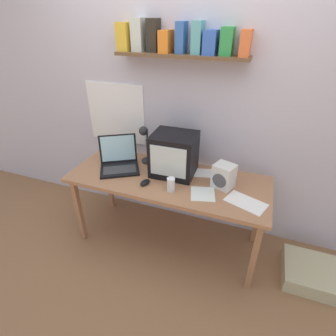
# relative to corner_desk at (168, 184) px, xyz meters

# --- Properties ---
(ground_plane) EXTENTS (12.00, 12.00, 0.00)m
(ground_plane) POSITION_rel_corner_desk_xyz_m (0.00, 0.00, -0.66)
(ground_plane) COLOR #916542
(back_wall) EXTENTS (5.60, 0.24, 2.60)m
(back_wall) POSITION_rel_corner_desk_xyz_m (-0.00, 0.44, 0.65)
(back_wall) COLOR silver
(back_wall) RESTS_ON ground_plane
(corner_desk) EXTENTS (1.72, 0.67, 0.72)m
(corner_desk) POSITION_rel_corner_desk_xyz_m (0.00, 0.00, 0.00)
(corner_desk) COLOR #A8714C
(corner_desk) RESTS_ON ground_plane
(crt_monitor) EXTENTS (0.38, 0.34, 0.37)m
(crt_monitor) POSITION_rel_corner_desk_xyz_m (0.02, 0.10, 0.25)
(crt_monitor) COLOR black
(crt_monitor) RESTS_ON corner_desk
(laptop) EXTENTS (0.46, 0.45, 0.27)m
(laptop) POSITION_rel_corner_desk_xyz_m (-0.49, 0.03, 0.13)
(laptop) COLOR black
(laptop) RESTS_ON corner_desk
(desk_lamp) EXTENTS (0.13, 0.15, 0.37)m
(desk_lamp) POSITION_rel_corner_desk_xyz_m (-0.29, 0.18, 0.29)
(desk_lamp) COLOR #232326
(desk_lamp) RESTS_ON corner_desk
(juice_glass) EXTENTS (0.06, 0.06, 0.12)m
(juice_glass) POSITION_rel_corner_desk_xyz_m (0.09, -0.17, 0.11)
(juice_glass) COLOR white
(juice_glass) RESTS_ON corner_desk
(space_heater) EXTENTS (0.19, 0.18, 0.20)m
(space_heater) POSITION_rel_corner_desk_xyz_m (0.46, 0.03, 0.16)
(space_heater) COLOR silver
(space_heater) RESTS_ON corner_desk
(computer_mouse) EXTENTS (0.08, 0.12, 0.03)m
(computer_mouse) POSITION_rel_corner_desk_xyz_m (-0.15, -0.15, 0.08)
(computer_mouse) COLOR black
(computer_mouse) RESTS_ON corner_desk
(loose_paper_near_laptop) EXTENTS (0.32, 0.21, 0.00)m
(loose_paper_near_laptop) POSITION_rel_corner_desk_xyz_m (0.30, 0.19, 0.06)
(loose_paper_near_laptop) COLOR white
(loose_paper_near_laptop) RESTS_ON corner_desk
(printed_handout) EXTENTS (0.23, 0.24, 0.00)m
(printed_handout) POSITION_rel_corner_desk_xyz_m (0.34, -0.13, 0.06)
(printed_handout) COLOR silver
(printed_handout) RESTS_ON corner_desk
(open_notebook) EXTENTS (0.34, 0.26, 0.00)m
(open_notebook) POSITION_rel_corner_desk_xyz_m (0.67, -0.12, 0.06)
(open_notebook) COLOR white
(open_notebook) RESTS_ON corner_desk
(floor_cushion) EXTENTS (0.42, 0.42, 0.13)m
(floor_cushion) POSITION_rel_corner_desk_xyz_m (1.28, -0.01, -0.59)
(floor_cushion) COLOR #BEB58B
(floor_cushion) RESTS_ON ground_plane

